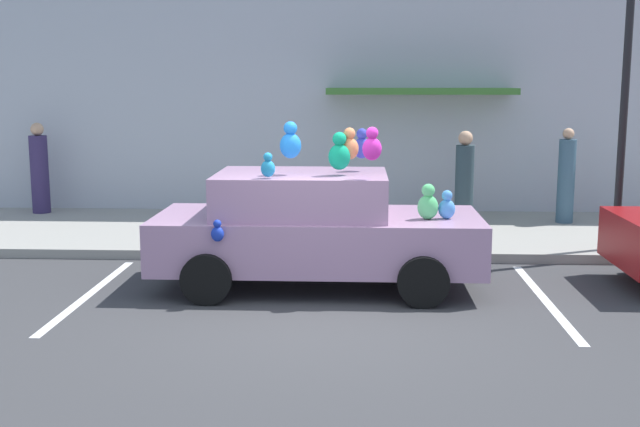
{
  "coord_description": "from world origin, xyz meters",
  "views": [
    {
      "loc": [
        0.48,
        -8.81,
        2.74
      ],
      "look_at": [
        -0.04,
        2.13,
        0.9
      ],
      "focal_mm": 44.31,
      "sensor_mm": 36.0,
      "label": 1
    }
  ],
  "objects_px": {
    "teddy_bear_on_sidewalk": "(252,224)",
    "street_lamp_post": "(626,84)",
    "pedestrian_by_lamp": "(40,171)",
    "pedestrian_walking_past": "(566,179)",
    "plush_covered_car": "(314,228)",
    "pedestrian_near_shopfront": "(464,181)"
  },
  "relations": [
    {
      "from": "teddy_bear_on_sidewalk",
      "to": "pedestrian_walking_past",
      "type": "xyz_separation_m",
      "value": [
        5.51,
        2.38,
        0.46
      ]
    },
    {
      "from": "teddy_bear_on_sidewalk",
      "to": "pedestrian_walking_past",
      "type": "distance_m",
      "value": 6.02
    },
    {
      "from": "pedestrian_near_shopfront",
      "to": "pedestrian_by_lamp",
      "type": "height_order",
      "value": "pedestrian_by_lamp"
    },
    {
      "from": "plush_covered_car",
      "to": "street_lamp_post",
      "type": "bearing_deg",
      "value": 23.19
    },
    {
      "from": "teddy_bear_on_sidewalk",
      "to": "pedestrian_by_lamp",
      "type": "bearing_deg",
      "value": 147.01
    },
    {
      "from": "teddy_bear_on_sidewalk",
      "to": "pedestrian_by_lamp",
      "type": "distance_m",
      "value": 5.53
    },
    {
      "from": "teddy_bear_on_sidewalk",
      "to": "street_lamp_post",
      "type": "xyz_separation_m",
      "value": [
        5.72,
        0.07,
        2.19
      ]
    },
    {
      "from": "pedestrian_walking_past",
      "to": "pedestrian_by_lamp",
      "type": "bearing_deg",
      "value": 176.49
    },
    {
      "from": "plush_covered_car",
      "to": "street_lamp_post",
      "type": "height_order",
      "value": "street_lamp_post"
    },
    {
      "from": "street_lamp_post",
      "to": "plush_covered_car",
      "type": "bearing_deg",
      "value": -156.81
    },
    {
      "from": "teddy_bear_on_sidewalk",
      "to": "pedestrian_walking_past",
      "type": "height_order",
      "value": "pedestrian_walking_past"
    },
    {
      "from": "teddy_bear_on_sidewalk",
      "to": "street_lamp_post",
      "type": "height_order",
      "value": "street_lamp_post"
    },
    {
      "from": "teddy_bear_on_sidewalk",
      "to": "street_lamp_post",
      "type": "distance_m",
      "value": 6.13
    },
    {
      "from": "pedestrian_near_shopfront",
      "to": "pedestrian_by_lamp",
      "type": "distance_m",
      "value": 8.28
    },
    {
      "from": "plush_covered_car",
      "to": "teddy_bear_on_sidewalk",
      "type": "distance_m",
      "value": 2.22
    },
    {
      "from": "teddy_bear_on_sidewalk",
      "to": "pedestrian_walking_past",
      "type": "bearing_deg",
      "value": 23.33
    },
    {
      "from": "plush_covered_car",
      "to": "pedestrian_near_shopfront",
      "type": "xyz_separation_m",
      "value": [
        2.5,
        3.91,
        0.15
      ]
    },
    {
      "from": "plush_covered_car",
      "to": "pedestrian_by_lamp",
      "type": "distance_m",
      "value": 7.54
    },
    {
      "from": "street_lamp_post",
      "to": "pedestrian_by_lamp",
      "type": "xyz_separation_m",
      "value": [
        -10.34,
        2.93,
        -1.71
      ]
    },
    {
      "from": "teddy_bear_on_sidewalk",
      "to": "pedestrian_walking_past",
      "type": "relative_size",
      "value": 0.45
    },
    {
      "from": "street_lamp_post",
      "to": "teddy_bear_on_sidewalk",
      "type": "bearing_deg",
      "value": -179.27
    },
    {
      "from": "teddy_bear_on_sidewalk",
      "to": "street_lamp_post",
      "type": "bearing_deg",
      "value": 0.73
    }
  ]
}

